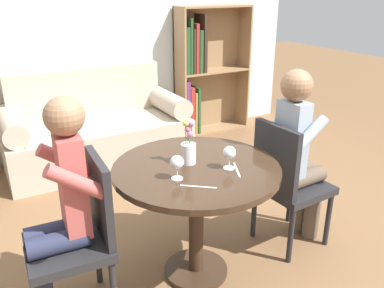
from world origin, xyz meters
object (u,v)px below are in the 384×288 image
(couch, at_px, (97,132))
(wine_glass_left, at_px, (177,163))
(person_right, at_px, (298,155))
(chair_left, at_px, (81,232))
(flower_vase, at_px, (188,148))
(wine_glass_right, at_px, (229,153))
(person_left, at_px, (59,211))
(chair_right, at_px, (286,180))
(bookshelf_right, at_px, (202,72))

(couch, relative_size, wine_glass_left, 13.23)
(person_right, relative_size, wine_glass_left, 9.18)
(chair_left, bearing_deg, flower_vase, 95.57)
(couch, xyz_separation_m, wine_glass_left, (-0.17, -2.08, 0.52))
(person_right, xyz_separation_m, wine_glass_left, (-0.93, -0.06, 0.18))
(wine_glass_right, bearing_deg, person_right, 8.51)
(couch, height_order, person_right, person_right)
(couch, relative_size, wine_glass_right, 13.27)
(person_left, bearing_deg, flower_vase, 94.61)
(person_right, xyz_separation_m, wine_glass_right, (-0.62, -0.09, 0.18))
(couch, height_order, wine_glass_left, couch)
(couch, height_order, chair_right, couch)
(person_left, distance_m, flower_vase, 0.77)
(chair_left, relative_size, wine_glass_right, 6.72)
(person_right, height_order, flower_vase, person_right)
(bookshelf_right, bearing_deg, flower_vase, -122.60)
(wine_glass_left, bearing_deg, chair_right, 3.79)
(bookshelf_right, height_order, flower_vase, bookshelf_right)
(flower_vase, bearing_deg, bookshelf_right, 57.40)
(bookshelf_right, relative_size, person_right, 1.20)
(wine_glass_left, height_order, wine_glass_right, same)
(chair_left, relative_size, flower_vase, 3.41)
(wine_glass_right, bearing_deg, bookshelf_right, 62.37)
(person_right, bearing_deg, person_left, 84.14)
(flower_vase, bearing_deg, person_left, -178.97)
(person_right, bearing_deg, flower_vase, 80.61)
(person_right, bearing_deg, chair_left, 84.34)
(wine_glass_left, xyz_separation_m, wine_glass_right, (0.31, -0.03, 0.00))
(wine_glass_left, bearing_deg, person_right, 3.93)
(wine_glass_right, bearing_deg, chair_right, 9.05)
(couch, xyz_separation_m, bookshelf_right, (1.39, 0.27, 0.42))
(wine_glass_left, distance_m, wine_glass_right, 0.32)
(chair_left, xyz_separation_m, person_left, (-0.09, 0.01, 0.15))
(chair_right, relative_size, wine_glass_left, 6.70)
(wine_glass_left, bearing_deg, couch, 85.38)
(person_right, distance_m, flower_vase, 0.81)
(flower_vase, bearing_deg, wine_glass_left, -135.50)
(bookshelf_right, xyz_separation_m, chair_right, (-0.72, -2.30, -0.23))
(couch, bearing_deg, chair_left, -109.06)
(wine_glass_left, bearing_deg, flower_vase, 44.50)
(person_left, xyz_separation_m, wine_glass_left, (0.60, -0.14, 0.18))
(chair_left, xyz_separation_m, chair_right, (1.35, -0.07, 0.00))
(couch, xyz_separation_m, chair_right, (0.68, -2.03, 0.18))
(chair_left, distance_m, flower_vase, 0.74)
(person_right, bearing_deg, chair_right, 92.13)
(chair_right, height_order, flower_vase, flower_vase)
(chair_left, relative_size, wine_glass_left, 6.70)
(couch, bearing_deg, chair_right, -71.56)
(chair_right, bearing_deg, couch, 15.25)
(bookshelf_right, bearing_deg, person_left, -134.24)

